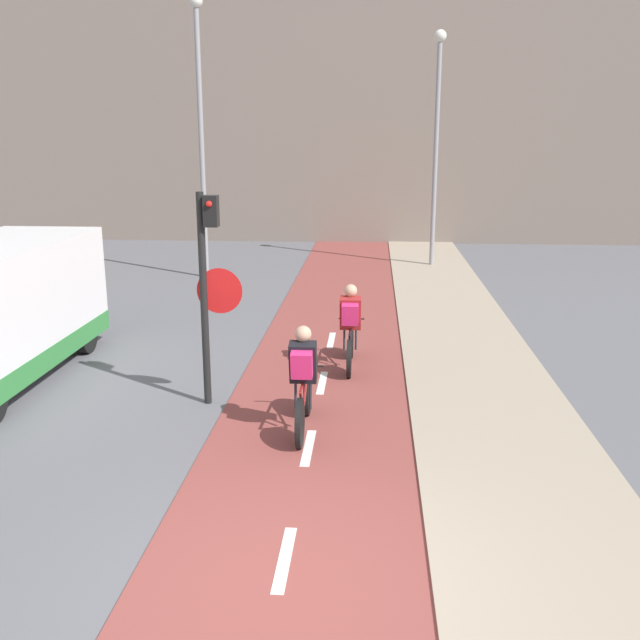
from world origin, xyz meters
name	(u,v)px	position (x,y,z in m)	size (l,w,h in m)	color
ground_plane	(278,593)	(0.00, 0.00, 0.00)	(120.00, 120.00, 0.00)	#5B5B60
bike_lane	(278,592)	(0.00, 0.00, 0.01)	(2.73, 60.00, 0.02)	brown
sidewalk_strip	(575,605)	(2.56, 0.00, 0.03)	(2.40, 60.00, 0.05)	gray
building_row_background	(356,108)	(0.00, 24.00, 4.97)	(60.00, 5.20, 9.93)	slate
traffic_light_pole	(209,276)	(-1.58, 4.53, 1.95)	(0.67, 0.25, 3.16)	black
street_lamp_far	(200,112)	(-3.95, 14.35, 4.53)	(0.36, 0.36, 7.51)	gray
street_lamp_sidewalk	(437,126)	(2.61, 16.61, 4.20)	(0.36, 0.36, 6.88)	gray
cyclist_near	(303,382)	(-0.12, 3.56, 0.71)	(0.46, 1.78, 1.49)	black
cyclist_far	(350,329)	(0.42, 6.35, 0.71)	(0.46, 1.75, 1.48)	black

